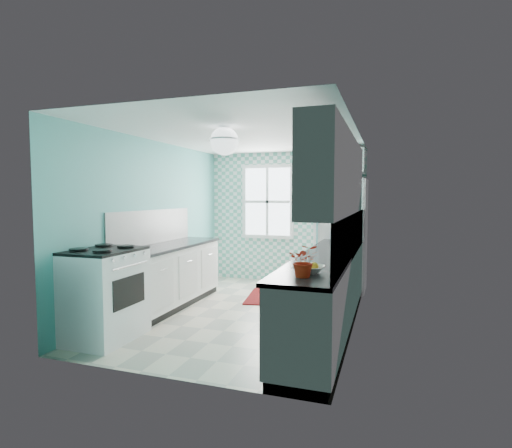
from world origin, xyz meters
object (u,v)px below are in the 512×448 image
(fruit_bowl, at_px, (309,269))
(fridge, at_px, (341,235))
(stove, at_px, (104,293))
(sink, at_px, (337,247))
(ceiling_light, at_px, (224,141))
(potted_plant, at_px, (304,261))
(microwave, at_px, (342,170))

(fruit_bowl, bearing_deg, fridge, 91.50)
(stove, height_order, sink, sink)
(fridge, xyz_separation_m, sink, (0.09, -1.37, -0.04))
(ceiling_light, distance_m, potted_plant, 2.01)
(sink, relative_size, potted_plant, 1.79)
(stove, xyz_separation_m, microwave, (2.31, 3.36, 1.58))
(ceiling_light, height_order, stove, ceiling_light)
(fridge, bearing_deg, microwave, 55.21)
(fruit_bowl, height_order, potted_plant, potted_plant)
(sink, bearing_deg, fridge, 94.51)
(fridge, distance_m, potted_plant, 3.66)
(potted_plant, bearing_deg, fridge, 91.41)
(fridge, xyz_separation_m, microwave, (0.00, 0.00, 1.14))
(sink, xyz_separation_m, microwave, (-0.09, 1.37, 1.19))
(fridge, height_order, potted_plant, fridge)
(sink, height_order, potted_plant, sink)
(ceiling_light, bearing_deg, fridge, 67.02)
(stove, bearing_deg, sink, 37.85)
(fridge, relative_size, potted_plant, 6.57)
(fruit_bowl, relative_size, potted_plant, 0.99)
(stove, bearing_deg, ceiling_light, 29.98)
(ceiling_light, height_order, sink, ceiling_light)
(ceiling_light, height_order, microwave, ceiling_light)
(ceiling_light, bearing_deg, fruit_bowl, -34.79)
(fruit_bowl, distance_m, potted_plant, 0.23)
(fridge, height_order, stove, fridge)
(ceiling_light, xyz_separation_m, fridge, (1.11, 2.62, -1.35))
(stove, height_order, fruit_bowl, stove)
(ceiling_light, relative_size, fridge, 0.18)
(sink, bearing_deg, fruit_bowl, -89.53)
(stove, distance_m, fruit_bowl, 2.44)
(microwave, bearing_deg, fruit_bowl, 89.46)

